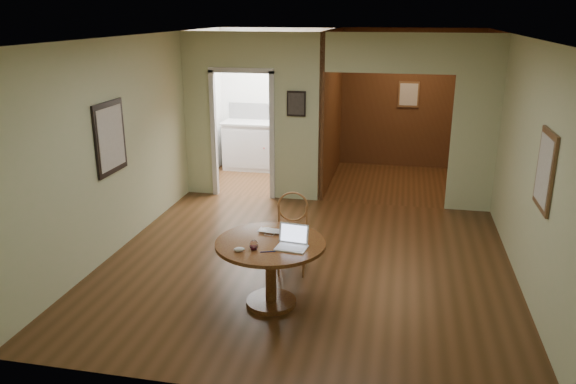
% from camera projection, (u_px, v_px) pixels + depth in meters
% --- Properties ---
extents(floor, '(5.00, 5.00, 0.00)m').
position_uv_depth(floor, '(306.00, 265.00, 6.94)').
color(floor, '#422912').
rests_on(floor, ground).
extents(room_shell, '(5.20, 7.50, 5.00)m').
position_uv_depth(room_shell, '(311.00, 117.00, 9.52)').
color(room_shell, white).
rests_on(room_shell, ground).
extents(dining_table, '(1.15, 1.15, 0.72)m').
position_uv_depth(dining_table, '(271.00, 258.00, 5.87)').
color(dining_table, brown).
rests_on(dining_table, ground).
extents(chair, '(0.45, 0.45, 0.96)m').
position_uv_depth(chair, '(292.00, 228.00, 6.68)').
color(chair, olive).
rests_on(chair, ground).
extents(open_laptop, '(0.33, 0.30, 0.22)m').
position_uv_depth(open_laptop, '(293.00, 241.00, 5.69)').
color(open_laptop, white).
rests_on(open_laptop, dining_table).
extents(closed_laptop, '(0.34, 0.24, 0.03)m').
position_uv_depth(closed_laptop, '(271.00, 233.00, 6.01)').
color(closed_laptop, '#B8B8BD').
rests_on(closed_laptop, dining_table).
extents(mouse, '(0.12, 0.09, 0.05)m').
position_uv_depth(mouse, '(239.00, 249.00, 5.57)').
color(mouse, white).
rests_on(mouse, dining_table).
extents(wine_glass, '(0.09, 0.09, 0.10)m').
position_uv_depth(wine_glass, '(254.00, 245.00, 5.61)').
color(wine_glass, white).
rests_on(wine_glass, dining_table).
extents(pen, '(0.15, 0.06, 0.01)m').
position_uv_depth(pen, '(268.00, 252.00, 5.57)').
color(pen, '#0B1752').
rests_on(pen, dining_table).
extents(kitchen_cabinet, '(2.06, 0.60, 0.94)m').
position_uv_depth(kitchen_cabinet, '(275.00, 146.00, 10.97)').
color(kitchen_cabinet, silver).
rests_on(kitchen_cabinet, ground).
extents(grocery_bag, '(0.39, 0.35, 0.34)m').
position_uv_depth(grocery_bag, '(291.00, 115.00, 10.71)').
color(grocery_bag, tan).
rests_on(grocery_bag, kitchen_cabinet).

